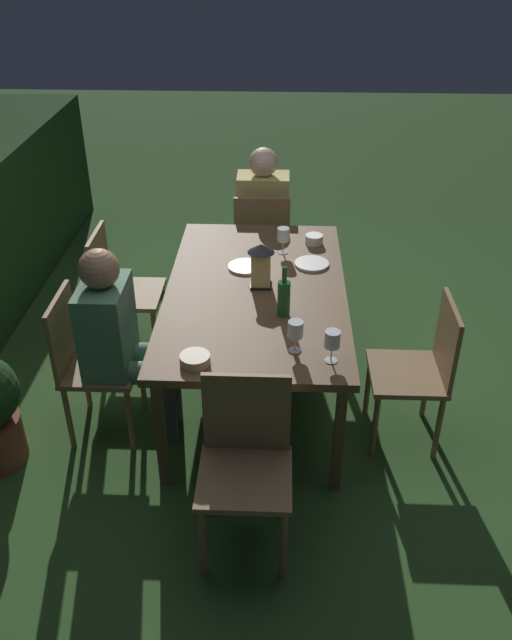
{
  "coord_description": "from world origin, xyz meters",
  "views": [
    {
      "loc": [
        -3.33,
        -0.14,
        2.59
      ],
      "look_at": [
        0.0,
        0.0,
        0.51
      ],
      "focal_mm": 37.04,
      "sensor_mm": 36.0,
      "label": 1
    }
  ],
  "objects_px": {
    "chair_side_left_a": "(421,367)",
    "person_in_green": "(120,336)",
    "lantern_centerpiece": "(261,263)",
    "wine_glass_c": "(296,331)",
    "chair_head_near": "(246,459)",
    "bowl_olives": "(195,359)",
    "chair_side_right_b": "(120,287)",
    "dining_table": "(256,296)",
    "chair_side_right_a": "(88,359)",
    "wine_glass_a": "(283,236)",
    "wine_glass_b": "(332,341)",
    "plate_a": "(245,267)",
    "person_in_mustard": "(263,212)",
    "plate_b": "(312,264)",
    "bowl_bread": "(314,239)",
    "chair_head_far": "(262,241)",
    "green_bottle_on_table": "(284,297)"
  },
  "relations": [
    {
      "from": "chair_side_left_a",
      "to": "person_in_green",
      "type": "height_order",
      "value": "person_in_green"
    },
    {
      "from": "lantern_centerpiece",
      "to": "wine_glass_c",
      "type": "xyz_separation_m",
      "value": [
        -0.66,
        -0.19,
        -0.03
      ]
    },
    {
      "from": "wine_glass_c",
      "to": "chair_head_near",
      "type": "bearing_deg",
      "value": 157.18
    },
    {
      "from": "bowl_olives",
      "to": "chair_side_right_b",
      "type": "bearing_deg",
      "value": 29.18
    },
    {
      "from": "chair_head_near",
      "to": "bowl_olives",
      "type": "relative_size",
      "value": 5.88
    },
    {
      "from": "dining_table",
      "to": "chair_side_right_b",
      "type": "bearing_deg",
      "value": 66.05
    },
    {
      "from": "chair_side_right_a",
      "to": "wine_glass_a",
      "type": "height_order",
      "value": "wine_glass_a"
    },
    {
      "from": "chair_side_left_a",
      "to": "chair_head_near",
      "type": "distance_m",
      "value": 1.17
    },
    {
      "from": "chair_side_left_a",
      "to": "chair_head_near",
      "type": "bearing_deg",
      "value": 129.2
    },
    {
      "from": "dining_table",
      "to": "chair_head_near",
      "type": "distance_m",
      "value": 1.16
    },
    {
      "from": "wine_glass_b",
      "to": "chair_side_left_a",
      "type": "bearing_deg",
      "value": -59.7
    },
    {
      "from": "chair_side_left_a",
      "to": "person_in_green",
      "type": "relative_size",
      "value": 0.76
    },
    {
      "from": "person_in_green",
      "to": "plate_a",
      "type": "distance_m",
      "value": 0.92
    },
    {
      "from": "person_in_green",
      "to": "plate_a",
      "type": "relative_size",
      "value": 5.48
    },
    {
      "from": "person_in_mustard",
      "to": "bowl_olives",
      "type": "distance_m",
      "value": 2.12
    },
    {
      "from": "wine_glass_c",
      "to": "person_in_green",
      "type": "bearing_deg",
      "value": 76.59
    },
    {
      "from": "lantern_centerpiece",
      "to": "wine_glass_b",
      "type": "xyz_separation_m",
      "value": [
        -0.74,
        -0.37,
        -0.03
      ]
    },
    {
      "from": "person_in_green",
      "to": "wine_glass_a",
      "type": "height_order",
      "value": "person_in_green"
    },
    {
      "from": "plate_b",
      "to": "bowl_bread",
      "type": "bearing_deg",
      "value": -4.46
    },
    {
      "from": "plate_a",
      "to": "bowl_olives",
      "type": "height_order",
      "value": "bowl_olives"
    },
    {
      "from": "plate_b",
      "to": "chair_side_right_a",
      "type": "bearing_deg",
      "value": 119.88
    },
    {
      "from": "chair_side_right_b",
      "to": "plate_b",
      "type": "relative_size",
      "value": 4.11
    },
    {
      "from": "chair_side_right_b",
      "to": "wine_glass_a",
      "type": "height_order",
      "value": "wine_glass_a"
    },
    {
      "from": "chair_side_right_a",
      "to": "plate_a",
      "type": "bearing_deg",
      "value": -51.77
    },
    {
      "from": "chair_side_left_a",
      "to": "chair_head_far",
      "type": "xyz_separation_m",
      "value": [
        1.55,
        0.91,
        0.0
      ]
    },
    {
      "from": "plate_a",
      "to": "plate_b",
      "type": "relative_size",
      "value": 0.99
    },
    {
      "from": "chair_side_left_a",
      "to": "plate_a",
      "type": "xyz_separation_m",
      "value": [
        0.66,
        0.99,
        0.25
      ]
    },
    {
      "from": "chair_side_left_a",
      "to": "wine_glass_b",
      "type": "bearing_deg",
      "value": 120.3
    },
    {
      "from": "chair_head_near",
      "to": "plate_a",
      "type": "xyz_separation_m",
      "value": [
        1.4,
        0.08,
        0.25
      ]
    },
    {
      "from": "chair_head_near",
      "to": "plate_b",
      "type": "height_order",
      "value": "chair_head_near"
    },
    {
      "from": "chair_side_right_b",
      "to": "chair_head_near",
      "type": "height_order",
      "value": "same"
    },
    {
      "from": "dining_table",
      "to": "green_bottle_on_table",
      "type": "height_order",
      "value": "green_bottle_on_table"
    },
    {
      "from": "wine_glass_c",
      "to": "person_in_mustard",
      "type": "bearing_deg",
      "value": 6.34
    },
    {
      "from": "dining_table",
      "to": "person_in_mustard",
      "type": "height_order",
      "value": "person_in_mustard"
    },
    {
      "from": "person_in_green",
      "to": "green_bottle_on_table",
      "type": "height_order",
      "value": "person_in_green"
    },
    {
      "from": "chair_side_left_a",
      "to": "lantern_centerpiece",
      "type": "relative_size",
      "value": 3.28
    },
    {
      "from": "green_bottle_on_table",
      "to": "chair_side_right_b",
      "type": "bearing_deg",
      "value": 57.14
    },
    {
      "from": "chair_side_left_a",
      "to": "wine_glass_c",
      "type": "height_order",
      "value": "wine_glass_c"
    },
    {
      "from": "dining_table",
      "to": "plate_a",
      "type": "bearing_deg",
      "value": 16.62
    },
    {
      "from": "person_in_mustard",
      "to": "green_bottle_on_table",
      "type": "distance_m",
      "value": 1.65
    },
    {
      "from": "dining_table",
      "to": "plate_b",
      "type": "bearing_deg",
      "value": -47.0
    },
    {
      "from": "dining_table",
      "to": "person_in_mustard",
      "type": "relative_size",
      "value": 1.56
    },
    {
      "from": "wine_glass_a",
      "to": "bowl_bread",
      "type": "bearing_deg",
      "value": -54.34
    },
    {
      "from": "chair_side_right_a",
      "to": "lantern_centerpiece",
      "type": "xyz_separation_m",
      "value": [
        0.44,
        -0.94,
        0.39
      ]
    },
    {
      "from": "chair_side_right_a",
      "to": "plate_b",
      "type": "height_order",
      "value": "chair_side_right_a"
    },
    {
      "from": "chair_side_left_a",
      "to": "bowl_olives",
      "type": "bearing_deg",
      "value": 106.61
    },
    {
      "from": "dining_table",
      "to": "plate_b",
      "type": "height_order",
      "value": "plate_b"
    },
    {
      "from": "wine_glass_a",
      "to": "bowl_olives",
      "type": "xyz_separation_m",
      "value": [
        -1.23,
        0.42,
        -0.09
      ]
    },
    {
      "from": "wine_glass_b",
      "to": "chair_side_right_a",
      "type": "bearing_deg",
      "value": 76.94
    },
    {
      "from": "person_in_mustard",
      "to": "wine_glass_c",
      "type": "relative_size",
      "value": 6.8
    }
  ]
}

